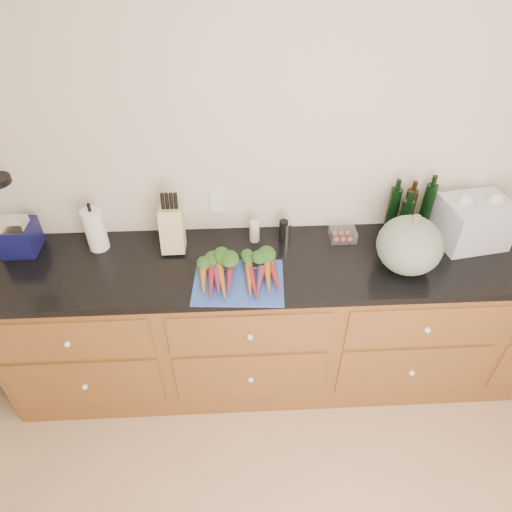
{
  "coord_description": "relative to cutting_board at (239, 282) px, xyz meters",
  "views": [
    {
      "loc": [
        -0.49,
        -0.51,
        2.49
      ],
      "look_at": [
        -0.41,
        1.2,
        1.06
      ],
      "focal_mm": 32.0,
      "sensor_mm": 36.0,
      "label": 1
    }
  ],
  "objects": [
    {
      "name": "wall_back",
      "position": [
        0.5,
        0.48,
        0.35
      ],
      "size": [
        4.1,
        0.05,
        2.6
      ],
      "primitive_type": "cube",
      "color": "beige",
      "rests_on": "ground"
    },
    {
      "name": "cabinets",
      "position": [
        0.5,
        0.16,
        -0.5
      ],
      "size": [
        3.6,
        0.64,
        0.9
      ],
      "color": "brown",
      "rests_on": "ground"
    },
    {
      "name": "countertop",
      "position": [
        0.5,
        0.16,
        -0.03
      ],
      "size": [
        3.64,
        0.62,
        0.04
      ],
      "primitive_type": "cube",
      "color": "black",
      "rests_on": "cabinets"
    },
    {
      "name": "cutting_board",
      "position": [
        0.0,
        0.0,
        0.0
      ],
      "size": [
        0.46,
        0.36,
        0.01
      ],
      "primitive_type": "cube",
      "rotation": [
        0.0,
        0.0,
        -0.06
      ],
      "color": "#2747A5",
      "rests_on": "countertop"
    },
    {
      "name": "carrots",
      "position": [
        -0.0,
        0.05,
        0.03
      ],
      "size": [
        0.42,
        0.31,
        0.06
      ],
      "color": "#BF6216",
      "rests_on": "cutting_board"
    },
    {
      "name": "squash",
      "position": [
        0.85,
        0.07,
        0.14
      ],
      "size": [
        0.32,
        0.32,
        0.29
      ],
      "primitive_type": "ellipsoid",
      "color": "#5C6D5B",
      "rests_on": "countertop"
    },
    {
      "name": "blender_appliance",
      "position": [
        -1.15,
        0.32,
        0.19
      ],
      "size": [
        0.17,
        0.17,
        0.44
      ],
      "color": "#0D0E40",
      "rests_on": "countertop"
    },
    {
      "name": "paper_towel",
      "position": [
        -0.74,
        0.32,
        0.11
      ],
      "size": [
        0.11,
        0.11,
        0.24
      ],
      "primitive_type": "cylinder",
      "color": "white",
      "rests_on": "countertop"
    },
    {
      "name": "knife_block",
      "position": [
        -0.34,
        0.3,
        0.12
      ],
      "size": [
        0.12,
        0.12,
        0.24
      ],
      "primitive_type": "cube",
      "color": "tan",
      "rests_on": "countertop"
    },
    {
      "name": "grinder_salt",
      "position": [
        0.09,
        0.34,
        0.06
      ],
      "size": [
        0.05,
        0.05,
        0.12
      ],
      "primitive_type": "cylinder",
      "color": "silver",
      "rests_on": "countertop"
    },
    {
      "name": "grinder_pepper",
      "position": [
        0.25,
        0.34,
        0.06
      ],
      "size": [
        0.05,
        0.05,
        0.12
      ],
      "primitive_type": "cylinder",
      "color": "black",
      "rests_on": "countertop"
    },
    {
      "name": "canister_chrome",
      "position": [
        0.27,
        0.34,
        0.05
      ],
      "size": [
        0.05,
        0.05,
        0.11
      ],
      "primitive_type": "cylinder",
      "color": "silver",
      "rests_on": "countertop"
    },
    {
      "name": "tomato_box",
      "position": [
        0.58,
        0.33,
        0.03
      ],
      "size": [
        0.14,
        0.11,
        0.06
      ],
      "primitive_type": "cube",
      "color": "white",
      "rests_on": "countertop"
    },
    {
      "name": "bottles",
      "position": [
        0.94,
        0.37,
        0.13
      ],
      "size": [
        0.25,
        0.13,
        0.3
      ],
      "color": "black",
      "rests_on": "countertop"
    },
    {
      "name": "grocery_bag",
      "position": [
        1.26,
        0.28,
        0.12
      ],
      "size": [
        0.38,
        0.32,
        0.25
      ],
      "primitive_type": null,
      "rotation": [
        0.0,
        0.0,
        0.16
      ],
      "color": "silver",
      "rests_on": "countertop"
    }
  ]
}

